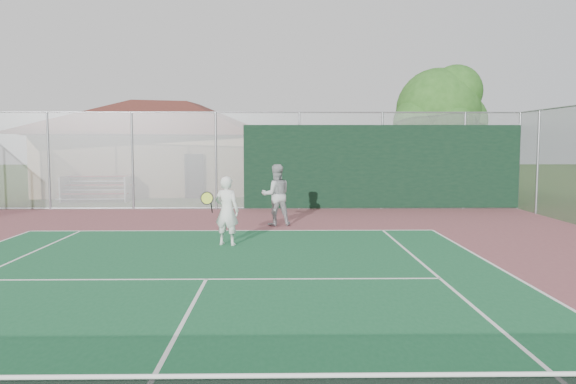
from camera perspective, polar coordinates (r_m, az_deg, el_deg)
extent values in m
cylinder|color=white|center=(3.79, -21.67, -17.07)|extent=(11.77, 0.03, 0.03)
cylinder|color=gray|center=(21.91, -23.13, 2.90)|extent=(0.08, 0.08, 3.50)
cylinder|color=gray|center=(20.96, -15.51, 3.04)|extent=(0.08, 0.08, 3.50)
cylinder|color=gray|center=(20.41, -7.32, 3.13)|extent=(0.08, 0.08, 3.50)
cylinder|color=gray|center=(20.30, 1.14, 3.16)|extent=(0.08, 0.08, 3.50)
cylinder|color=gray|center=(20.62, 9.51, 3.12)|extent=(0.08, 0.08, 3.50)
cylinder|color=gray|center=(21.37, 17.46, 3.02)|extent=(0.08, 0.08, 3.50)
cylinder|color=gray|center=(22.08, 22.40, 2.93)|extent=(0.08, 0.08, 3.50)
cylinder|color=gray|center=(20.35, -4.55, 8.08)|extent=(20.00, 0.05, 0.05)
cylinder|color=gray|center=(20.45, -4.48, -1.62)|extent=(20.00, 0.05, 0.05)
cube|color=#999EA0|center=(20.33, -4.52, 3.15)|extent=(20.00, 0.02, 3.50)
cube|color=black|center=(20.58, 9.53, 2.56)|extent=(10.00, 0.04, 3.00)
cylinder|color=gray|center=(20.71, 24.03, 2.77)|extent=(0.08, 0.08, 3.50)
cube|color=tan|center=(28.68, -12.05, 2.85)|extent=(11.72, 8.42, 2.76)
cube|color=brown|center=(28.66, -12.10, 5.70)|extent=(12.22, 8.92, 0.17)
pyramid|color=brown|center=(28.73, -12.16, 8.91)|extent=(12.89, 9.26, 1.66)
cube|color=black|center=(24.73, -9.51, 1.61)|extent=(0.83, 0.06, 1.93)
cube|color=maroon|center=(24.30, -19.17, -0.17)|extent=(2.82, 0.46, 0.05)
cube|color=#B2B5BA|center=(24.09, -19.33, -0.67)|extent=(2.82, 0.44, 0.04)
cube|color=maroon|center=(24.76, -18.82, 0.69)|extent=(2.82, 0.46, 0.05)
cube|color=#B2B5BA|center=(24.55, -18.97, 0.21)|extent=(2.82, 0.44, 0.04)
cube|color=maroon|center=(25.23, -18.48, 1.52)|extent=(2.82, 0.46, 0.05)
cube|color=#B2B5BA|center=(25.02, -18.63, 1.06)|extent=(2.82, 0.44, 0.04)
cube|color=#B2B5BA|center=(25.21, -21.65, 0.36)|extent=(0.18, 1.69, 1.03)
cube|color=#B2B5BA|center=(24.40, -15.87, 0.38)|extent=(0.18, 1.69, 1.03)
cylinder|color=#341F13|center=(23.05, 14.89, 2.43)|extent=(0.37, 0.37, 2.87)
sphere|color=#26581B|center=(23.06, 15.01, 8.03)|extent=(3.28, 3.28, 3.28)
sphere|color=#26581B|center=(23.60, 16.95, 6.92)|extent=(2.26, 2.26, 2.26)
sphere|color=#26581B|center=(22.43, 13.24, 6.85)|extent=(2.05, 2.05, 2.05)
sphere|color=#26581B|center=(22.21, 16.14, 6.54)|extent=(1.85, 1.85, 1.85)
sphere|color=#26581B|center=(23.76, 13.74, 7.47)|extent=(2.05, 2.05, 2.05)
sphere|color=#26581B|center=(23.09, 16.68, 9.78)|extent=(2.05, 2.05, 2.05)
imported|color=white|center=(13.16, -6.24, -1.99)|extent=(0.68, 0.56, 1.62)
imported|color=#B2B5B7|center=(16.23, -1.23, -0.36)|extent=(0.98, 0.83, 1.77)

